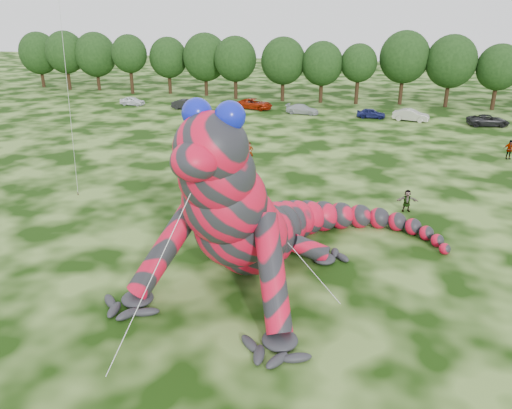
{
  "coord_description": "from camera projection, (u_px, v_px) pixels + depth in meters",
  "views": [
    {
      "loc": [
        6.09,
        -18.94,
        13.76
      ],
      "look_at": [
        -0.24,
        4.57,
        4.0
      ],
      "focal_mm": 35.0,
      "sensor_mm": 36.0,
      "label": 1
    }
  ],
  "objects": [
    {
      "name": "car_3",
      "position": [
        302.0,
        109.0,
        67.44
      ],
      "size": [
        4.56,
        2.18,
        1.28
      ],
      "primitive_type": "imported",
      "rotation": [
        0.0,
        0.0,
        1.48
      ],
      "color": "#AFB5B8",
      "rests_on": "ground"
    },
    {
      "name": "car_2",
      "position": [
        255.0,
        104.0,
        70.63
      ],
      "size": [
        5.52,
        3.3,
        1.44
      ],
      "primitive_type": "imported",
      "rotation": [
        0.0,
        0.0,
        1.38
      ],
      "color": "#991D06",
      "rests_on": "ground"
    },
    {
      "name": "tree_8",
      "position": [
        322.0,
        72.0,
        73.99
      ],
      "size": [
        6.14,
        5.53,
        8.94
      ],
      "primitive_type": null,
      "color": "black",
      "rests_on": "ground"
    },
    {
      "name": "tree_1",
      "position": [
        66.0,
        61.0,
        85.44
      ],
      "size": [
        6.74,
        6.07,
        9.81
      ],
      "primitive_type": null,
      "color": "black",
      "rests_on": "ground"
    },
    {
      "name": "tree_4",
      "position": [
        169.0,
        66.0,
        81.65
      ],
      "size": [
        6.22,
        5.6,
        9.06
      ],
      "primitive_type": null,
      "color": "black",
      "rests_on": "ground"
    },
    {
      "name": "tree_7",
      "position": [
        283.0,
        69.0,
        75.14
      ],
      "size": [
        6.68,
        6.01,
        9.48
      ],
      "primitive_type": null,
      "color": "black",
      "rests_on": "ground"
    },
    {
      "name": "tree_12",
      "position": [
        497.0,
        77.0,
        68.81
      ],
      "size": [
        5.99,
        5.39,
        8.97
      ],
      "primitive_type": null,
      "color": "black",
      "rests_on": "ground"
    },
    {
      "name": "tree_3",
      "position": [
        130.0,
        64.0,
        81.57
      ],
      "size": [
        5.81,
        5.23,
        9.44
      ],
      "primitive_type": null,
      "color": "black",
      "rests_on": "ground"
    },
    {
      "name": "car_6",
      "position": [
        488.0,
        120.0,
        60.75
      ],
      "size": [
        5.22,
        3.11,
        1.36
      ],
      "primitive_type": "imported",
      "rotation": [
        0.0,
        0.0,
        1.75
      ],
      "color": "black",
      "rests_on": "ground"
    },
    {
      "name": "spectator_5",
      "position": [
        407.0,
        201.0,
        35.47
      ],
      "size": [
        1.57,
        0.75,
        1.62
      ],
      "primitive_type": "imported",
      "rotation": [
        0.0,
        0.0,
        0.18
      ],
      "color": "gray",
      "rests_on": "ground"
    },
    {
      "name": "car_4",
      "position": [
        371.0,
        113.0,
        65.02
      ],
      "size": [
        3.72,
        1.56,
        1.26
      ],
      "primitive_type": "imported",
      "rotation": [
        0.0,
        0.0,
        1.59
      ],
      "color": "navy",
      "rests_on": "ground"
    },
    {
      "name": "car_5",
      "position": [
        411.0,
        115.0,
        63.35
      ],
      "size": [
        4.69,
        2.39,
        1.48
      ],
      "primitive_type": "imported",
      "rotation": [
        0.0,
        0.0,
        1.38
      ],
      "color": "#BBB8AC",
      "rests_on": "ground"
    },
    {
      "name": "car_0",
      "position": [
        132.0,
        101.0,
        73.32
      ],
      "size": [
        3.75,
        1.62,
        1.26
      ],
      "primitive_type": "imported",
      "rotation": [
        0.0,
        0.0,
        1.53
      ],
      "color": "white",
      "rests_on": "ground"
    },
    {
      "name": "inflatable_gecko",
      "position": [
        261.0,
        179.0,
        26.72
      ],
      "size": [
        20.5,
        23.07,
        10.15
      ],
      "primitive_type": null,
      "rotation": [
        0.0,
        0.0,
        -0.18
      ],
      "color": "red",
      "rests_on": "ground"
    },
    {
      "name": "spectator_1",
      "position": [
        234.0,
        157.0,
        45.37
      ],
      "size": [
        1.1,
        0.98,
        1.86
      ],
      "primitive_type": "imported",
      "rotation": [
        0.0,
        0.0,
        5.92
      ],
      "color": "gray",
      "rests_on": "ground"
    },
    {
      "name": "ground",
      "position": [
        236.0,
        318.0,
        23.56
      ],
      "size": [
        240.0,
        240.0,
        0.0
      ],
      "primitive_type": "plane",
      "color": "#16330A",
      "rests_on": "ground"
    },
    {
      "name": "tree_0",
      "position": [
        40.0,
        60.0,
        88.05
      ],
      "size": [
        6.91,
        6.22,
        9.51
      ],
      "primitive_type": null,
      "color": "black",
      "rests_on": "ground"
    },
    {
      "name": "tree_9",
      "position": [
        358.0,
        74.0,
        73.09
      ],
      "size": [
        5.27,
        4.74,
        8.68
      ],
      "primitive_type": null,
      "color": "black",
      "rests_on": "ground"
    },
    {
      "name": "car_1",
      "position": [
        186.0,
        104.0,
        70.49
      ],
      "size": [
        4.17,
        1.56,
        1.36
      ],
      "primitive_type": "imported",
      "rotation": [
        0.0,
        0.0,
        1.54
      ],
      "color": "black",
      "rests_on": "ground"
    },
    {
      "name": "spectator_0",
      "position": [
        250.0,
        152.0,
        46.71
      ],
      "size": [
        0.77,
        0.6,
        1.86
      ],
      "primitive_type": "imported",
      "rotation": [
        0.0,
        0.0,
        0.25
      ],
      "color": "gray",
      "rests_on": "ground"
    },
    {
      "name": "tree_2",
      "position": [
        96.0,
        61.0,
        84.82
      ],
      "size": [
        7.04,
        6.34,
        9.64
      ],
      "primitive_type": null,
      "color": "black",
      "rests_on": "ground"
    },
    {
      "name": "tree_6",
      "position": [
        235.0,
        68.0,
        76.84
      ],
      "size": [
        6.52,
        5.86,
        9.49
      ],
      "primitive_type": null,
      "color": "black",
      "rests_on": "ground"
    },
    {
      "name": "spectator_3",
      "position": [
        509.0,
        150.0,
        47.56
      ],
      "size": [
        1.14,
        0.58,
        1.87
      ],
      "primitive_type": "imported",
      "rotation": [
        0.0,
        0.0,
        0.12
      ],
      "color": "gray",
      "rests_on": "ground"
    },
    {
      "name": "tree_10",
      "position": [
        403.0,
        68.0,
        72.32
      ],
      "size": [
        7.09,
        6.38,
        10.5
      ],
      "primitive_type": null,
      "color": "black",
      "rests_on": "ground"
    },
    {
      "name": "tree_5",
      "position": [
        205.0,
        65.0,
        79.69
      ],
      "size": [
        7.16,
        6.44,
        9.8
      ],
      "primitive_type": null,
      "color": "black",
      "rests_on": "ground"
    },
    {
      "name": "tree_11",
      "position": [
        450.0,
        71.0,
        70.52
      ],
      "size": [
        7.01,
        6.31,
        10.07
      ],
      "primitive_type": null,
      "color": "black",
      "rests_on": "ground"
    }
  ]
}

